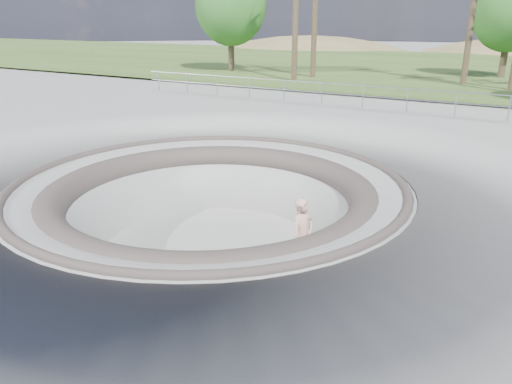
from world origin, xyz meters
TOP-DOWN VIEW (x-y plane):
  - ground at (0.00, 0.00)m, footprint 180.00×180.00m
  - skate_bowl at (0.00, 0.00)m, footprint 14.00×14.00m
  - grass_strip at (0.00, 34.00)m, footprint 180.00×36.00m
  - distant_hills at (3.78, 57.17)m, footprint 103.20×45.00m
  - safety_railing at (0.00, 12.00)m, footprint 25.00×0.06m
  - skateboard at (2.70, -0.01)m, footprint 0.81×0.34m
  - skater at (2.70, -0.01)m, footprint 0.60×0.76m
  - bushy_tree_left at (-13.76, 22.30)m, footprint 5.30×4.82m
  - bushy_tree_mid at (4.28, 27.63)m, footprint 4.87×4.43m

SIDE VIEW (x-z plane):
  - distant_hills at x=3.78m, z-range -21.32..7.28m
  - skateboard at x=2.70m, z-range -1.88..-1.79m
  - skate_bowl at x=0.00m, z-range -3.88..0.22m
  - skater at x=2.70m, z-range -1.82..0.03m
  - ground at x=0.00m, z-range 0.00..0.00m
  - grass_strip at x=0.00m, z-range 0.16..0.28m
  - safety_railing at x=0.00m, z-range 0.18..1.20m
  - bushy_tree_mid at x=4.28m, z-range 1.01..8.04m
  - bushy_tree_left at x=-13.76m, z-range 1.09..8.74m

